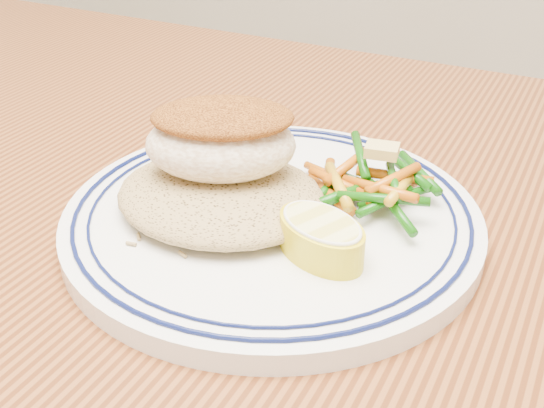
{
  "coord_description": "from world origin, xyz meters",
  "views": [
    {
      "loc": [
        0.21,
        -0.32,
        1.01
      ],
      "look_at": [
        0.03,
        0.05,
        0.77
      ],
      "focal_mm": 45.0,
      "sensor_mm": 36.0,
      "label": 1
    }
  ],
  "objects_px": {
    "fish_fillet": "(221,138)",
    "vegetable_pile": "(369,185)",
    "lemon_wedge": "(321,236)",
    "rice_pilaf": "(220,192)",
    "plate": "(272,217)",
    "dining_table": "(213,360)"
  },
  "relations": [
    {
      "from": "fish_fillet",
      "to": "vegetable_pile",
      "type": "xyz_separation_m",
      "value": [
        0.09,
        0.04,
        -0.03
      ]
    },
    {
      "from": "vegetable_pile",
      "to": "lemon_wedge",
      "type": "height_order",
      "value": "vegetable_pile"
    },
    {
      "from": "rice_pilaf",
      "to": "lemon_wedge",
      "type": "bearing_deg",
      "value": -13.07
    },
    {
      "from": "plate",
      "to": "vegetable_pile",
      "type": "height_order",
      "value": "vegetable_pile"
    },
    {
      "from": "fish_fillet",
      "to": "rice_pilaf",
      "type": "bearing_deg",
      "value": -66.45
    },
    {
      "from": "plate",
      "to": "lemon_wedge",
      "type": "xyz_separation_m",
      "value": [
        0.05,
        -0.03,
        0.02
      ]
    },
    {
      "from": "plate",
      "to": "lemon_wedge",
      "type": "height_order",
      "value": "lemon_wedge"
    },
    {
      "from": "lemon_wedge",
      "to": "plate",
      "type": "bearing_deg",
      "value": 146.39
    },
    {
      "from": "rice_pilaf",
      "to": "plate",
      "type": "bearing_deg",
      "value": 24.65
    },
    {
      "from": "dining_table",
      "to": "rice_pilaf",
      "type": "relative_size",
      "value": 10.25
    },
    {
      "from": "rice_pilaf",
      "to": "dining_table",
      "type": "bearing_deg",
      "value": -78.86
    },
    {
      "from": "dining_table",
      "to": "plate",
      "type": "xyz_separation_m",
      "value": [
        0.03,
        0.05,
        0.11
      ]
    },
    {
      "from": "dining_table",
      "to": "lemon_wedge",
      "type": "xyz_separation_m",
      "value": [
        0.08,
        0.01,
        0.13
      ]
    },
    {
      "from": "rice_pilaf",
      "to": "fish_fillet",
      "type": "relative_size",
      "value": 1.17
    },
    {
      "from": "plate",
      "to": "fish_fillet",
      "type": "distance_m",
      "value": 0.07
    },
    {
      "from": "plate",
      "to": "vegetable_pile",
      "type": "relative_size",
      "value": 2.71
    },
    {
      "from": "fish_fillet",
      "to": "vegetable_pile",
      "type": "height_order",
      "value": "fish_fillet"
    },
    {
      "from": "vegetable_pile",
      "to": "lemon_wedge",
      "type": "xyz_separation_m",
      "value": [
        -0.0,
        -0.08,
        0.0
      ]
    },
    {
      "from": "fish_fillet",
      "to": "lemon_wedge",
      "type": "relative_size",
      "value": 1.6
    },
    {
      "from": "plate",
      "to": "vegetable_pile",
      "type": "xyz_separation_m",
      "value": [
        0.05,
        0.04,
        0.02
      ]
    },
    {
      "from": "dining_table",
      "to": "lemon_wedge",
      "type": "bearing_deg",
      "value": 8.09
    },
    {
      "from": "lemon_wedge",
      "to": "fish_fillet",
      "type": "bearing_deg",
      "value": 160.08
    }
  ]
}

